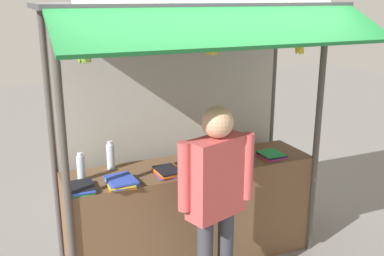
% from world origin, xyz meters
% --- Properties ---
extents(stall_counter, '(2.31, 0.59, 0.97)m').
position_xyz_m(stall_counter, '(0.00, 0.00, 0.49)').
color(stall_counter, brown).
rests_on(stall_counter, ground).
extents(stall_structure, '(2.51, 1.51, 2.75)m').
position_xyz_m(stall_structure, '(0.00, 0.14, 1.66)').
color(stall_structure, '#4C4742').
rests_on(stall_structure, ground).
extents(water_bottle_right, '(0.07, 0.07, 0.26)m').
position_xyz_m(water_bottle_right, '(0.25, 0.05, 1.10)').
color(water_bottle_right, silver).
rests_on(water_bottle_right, stall_counter).
extents(water_bottle_far_left, '(0.07, 0.07, 0.26)m').
position_xyz_m(water_bottle_far_left, '(-0.70, 0.20, 1.09)').
color(water_bottle_far_left, silver).
rests_on(water_bottle_far_left, stall_counter).
extents(water_bottle_far_right, '(0.07, 0.07, 0.26)m').
position_xyz_m(water_bottle_far_right, '(0.35, 0.00, 1.09)').
color(water_bottle_far_right, silver).
rests_on(water_bottle_far_right, stall_counter).
extents(water_bottle_back_right, '(0.07, 0.07, 0.24)m').
position_xyz_m(water_bottle_back_right, '(-0.99, 0.04, 1.09)').
color(water_bottle_back_right, silver).
rests_on(water_bottle_back_right, stall_counter).
extents(magazine_stack_center, '(0.22, 0.25, 0.04)m').
position_xyz_m(magazine_stack_center, '(0.78, -0.12, 0.99)').
color(magazine_stack_center, red).
rests_on(magazine_stack_center, stall_counter).
extents(magazine_stack_left, '(0.25, 0.30, 0.06)m').
position_xyz_m(magazine_stack_left, '(-0.71, -0.19, 1.00)').
color(magazine_stack_left, orange).
rests_on(magazine_stack_left, stall_counter).
extents(magazine_stack_front_right, '(0.22, 0.28, 0.04)m').
position_xyz_m(magazine_stack_front_right, '(-1.03, -0.17, 1.00)').
color(magazine_stack_front_right, green).
rests_on(magazine_stack_front_right, stall_counter).
extents(magazine_stack_mid_left, '(0.22, 0.28, 0.05)m').
position_xyz_m(magazine_stack_mid_left, '(-0.29, -0.12, 1.00)').
color(magazine_stack_mid_left, blue).
rests_on(magazine_stack_mid_left, stall_counter).
extents(banana_bunch_inner_right, '(0.09, 0.09, 0.29)m').
position_xyz_m(banana_bunch_inner_right, '(0.82, -0.39, 2.05)').
color(banana_bunch_inner_right, '#332D23').
extents(banana_bunch_rightmost, '(0.11, 0.11, 0.27)m').
position_xyz_m(banana_bunch_rightmost, '(-0.98, -0.40, 2.09)').
color(banana_bunch_rightmost, '#332D23').
extents(banana_bunch_leftmost, '(0.10, 0.10, 0.26)m').
position_xyz_m(banana_bunch_leftmost, '(-0.00, -0.39, 2.10)').
color(banana_bunch_leftmost, '#332D23').
extents(vendor_person, '(0.64, 0.34, 1.68)m').
position_xyz_m(vendor_person, '(-0.08, -0.66, 1.01)').
color(vendor_person, '#383842').
rests_on(vendor_person, ground).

